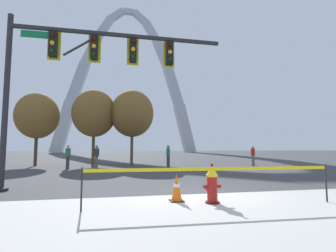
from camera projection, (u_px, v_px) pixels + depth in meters
name	position (u px, v px, depth m)	size (l,w,h in m)	color
ground_plane	(202.00, 195.00, 7.34)	(240.00, 240.00, 0.00)	#3D3D3F
sidewalk_near_curb	(291.00, 245.00, 3.57)	(40.00, 8.00, 0.01)	#B7B5AD
fire_hydrant	(212.00, 185.00, 6.28)	(0.46, 0.48, 0.99)	#5E0F0D
caution_tape_barrier	(214.00, 178.00, 5.94)	(6.13, 0.26, 0.97)	#232326
traffic_cone_by_hydrant	(177.00, 188.00, 6.49)	(0.36, 0.36, 0.73)	black
traffic_signal_gantry	(82.00, 64.00, 8.86)	(7.82, 0.44, 6.00)	#232326
monument_arch	(127.00, 88.00, 77.40)	(43.71, 3.21, 46.35)	#B2B5BC
tree_far_left	(37.00, 116.00, 19.45)	(3.28, 3.28, 5.74)	#473323
tree_left_mid	(94.00, 113.00, 20.29)	(3.54, 3.54, 6.19)	brown
tree_center_left	(132.00, 114.00, 20.55)	(3.55, 3.55, 6.21)	brown
pedestrian_walking_left	(96.00, 156.00, 16.88)	(0.36, 0.39, 1.59)	brown
pedestrian_standing_center	(68.00, 157.00, 16.50)	(0.37, 0.39, 1.59)	#38383D
pedestrian_walking_right	(168.00, 157.00, 16.70)	(0.31, 0.39, 1.59)	#38383D
pedestrian_near_trees	(253.00, 155.00, 19.13)	(0.39, 0.38, 1.59)	brown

